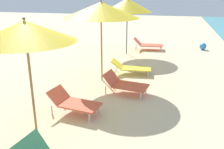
{
  "coord_description": "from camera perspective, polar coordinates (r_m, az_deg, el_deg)",
  "views": [
    {
      "loc": [
        2.34,
        7.31,
        2.89
      ],
      "look_at": [
        1.15,
        11.92,
        1.28
      ],
      "focal_mm": 39.15,
      "sensor_mm": 36.0,
      "label": 1
    }
  ],
  "objects": [
    {
      "name": "beach_ball",
      "position": [
        13.8,
        20.48,
        6.18
      ],
      "size": [
        0.35,
        0.35,
        0.35
      ],
      "primitive_type": "sphere",
      "color": "#338CD8",
      "rests_on": "ground"
    },
    {
      "name": "umbrella_farthest",
      "position": [
        11.81,
        3.6,
        15.82
      ],
      "size": [
        2.33,
        2.33,
        2.67
      ],
      "color": "#4C4C51",
      "rests_on": "ground"
    },
    {
      "name": "lounger_fourth_shoreside",
      "position": [
        6.16,
        -8.97,
        -6.38
      ],
      "size": [
        1.34,
        0.78,
        0.59
      ],
      "rotation": [
        0.0,
        0.0,
        -0.15
      ],
      "color": "#D8593F",
      "rests_on": "ground"
    },
    {
      "name": "lounger_fifth_inland",
      "position": [
        7.27,
        2.99,
        -2.15
      ],
      "size": [
        1.36,
        0.83,
        0.62
      ],
      "rotation": [
        0.0,
        0.0,
        -0.15
      ],
      "color": "#D8593F",
      "rests_on": "ground"
    },
    {
      "name": "lounger_fifth_shoreside",
      "position": [
        9.04,
        4.32,
        1.7
      ],
      "size": [
        1.5,
        0.71,
        0.52
      ],
      "rotation": [
        0.0,
        0.0,
        0.11
      ],
      "color": "yellow",
      "rests_on": "ground"
    },
    {
      "name": "umbrella_fifth",
      "position": [
        7.97,
        -2.57,
        14.81
      ],
      "size": [
        2.45,
        2.45,
        2.66
      ],
      "color": "olive",
      "rests_on": "ground"
    },
    {
      "name": "lounger_farthest_shoreside",
      "position": [
        13.06,
        8.28,
        7.03
      ],
      "size": [
        1.58,
        0.87,
        0.62
      ],
      "rotation": [
        0.0,
        0.0,
        0.12
      ],
      "color": "#D8593F",
      "rests_on": "ground"
    },
    {
      "name": "umbrella_fourth",
      "position": [
        5.04,
        -19.6,
        9.48
      ],
      "size": [
        1.98,
        1.98,
        2.44
      ],
      "color": "olive",
      "rests_on": "ground"
    }
  ]
}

